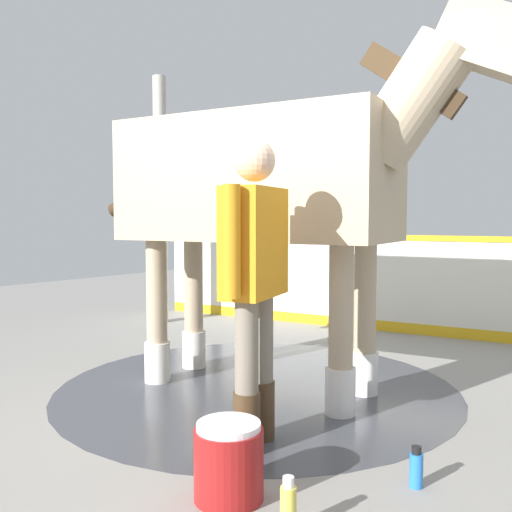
{
  "coord_description": "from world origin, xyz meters",
  "views": [
    {
      "loc": [
        -3.0,
        -2.35,
        1.29
      ],
      "look_at": [
        -0.18,
        -0.06,
        1.04
      ],
      "focal_mm": 39.31,
      "sensor_mm": 36.0,
      "label": 1
    }
  ],
  "objects_px": {
    "wash_bucket": "(229,461)",
    "bottle_spray": "(416,468)",
    "horse": "(271,185)",
    "bottle_shampoo": "(288,508)",
    "handler": "(255,271)"
  },
  "relations": [
    {
      "from": "wash_bucket",
      "to": "bottle_spray",
      "type": "xyz_separation_m",
      "value": [
        0.65,
        -0.62,
        -0.08
      ]
    },
    {
      "from": "horse",
      "to": "wash_bucket",
      "type": "distance_m",
      "value": 2.13
    },
    {
      "from": "horse",
      "to": "bottle_shampoo",
      "type": "bearing_deg",
      "value": -60.27
    },
    {
      "from": "horse",
      "to": "bottle_shampoo",
      "type": "height_order",
      "value": "horse"
    },
    {
      "from": "wash_bucket",
      "to": "bottle_spray",
      "type": "relative_size",
      "value": 1.79
    },
    {
      "from": "handler",
      "to": "wash_bucket",
      "type": "bearing_deg",
      "value": 101.49
    },
    {
      "from": "bottle_shampoo",
      "to": "wash_bucket",
      "type": "bearing_deg",
      "value": 80.96
    },
    {
      "from": "bottle_shampoo",
      "to": "bottle_spray",
      "type": "height_order",
      "value": "bottle_shampoo"
    },
    {
      "from": "horse",
      "to": "handler",
      "type": "relative_size",
      "value": 1.94
    },
    {
      "from": "handler",
      "to": "bottle_shampoo",
      "type": "distance_m",
      "value": 1.26
    },
    {
      "from": "wash_bucket",
      "to": "handler",
      "type": "bearing_deg",
      "value": 28.0
    },
    {
      "from": "horse",
      "to": "bottle_spray",
      "type": "relative_size",
      "value": 16.7
    },
    {
      "from": "horse",
      "to": "handler",
      "type": "height_order",
      "value": "horse"
    },
    {
      "from": "handler",
      "to": "wash_bucket",
      "type": "xyz_separation_m",
      "value": [
        -0.54,
        -0.29,
        -0.82
      ]
    },
    {
      "from": "horse",
      "to": "handler",
      "type": "distance_m",
      "value": 1.17
    }
  ]
}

